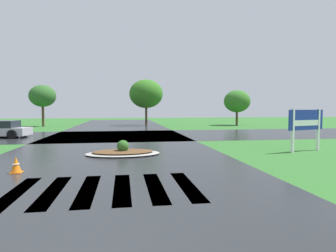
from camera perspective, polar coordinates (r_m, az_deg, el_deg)
The scene contains 7 objects.
asphalt_roadway at distance 13.87m, azimuth -10.86°, elevation -5.51°, with size 10.47×80.00×0.01m, color #232628.
asphalt_cross_road at distance 23.08m, azimuth -10.06°, elevation -1.88°, with size 90.00×9.42×0.01m, color #232628.
crosswalk_stripes at distance 8.11m, azimuth -12.34°, elevation -12.07°, with size 4.95×3.13×0.01m.
estate_billboard at distance 15.94m, azimuth 25.68°, elevation 0.65°, with size 2.35×0.86×2.15m.
median_island at distance 13.68m, azimuth -8.92°, elevation -5.09°, with size 3.45×2.08×0.68m.
traffic_cone at distance 11.01m, azimuth -27.89°, elevation -6.88°, with size 0.36×0.36×0.55m.
background_treeline at distance 35.35m, azimuth -9.13°, elevation 5.90°, with size 37.24×5.26×5.72m.
Camera 1 is at (0.50, -3.69, 2.18)m, focal length 30.77 mm.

